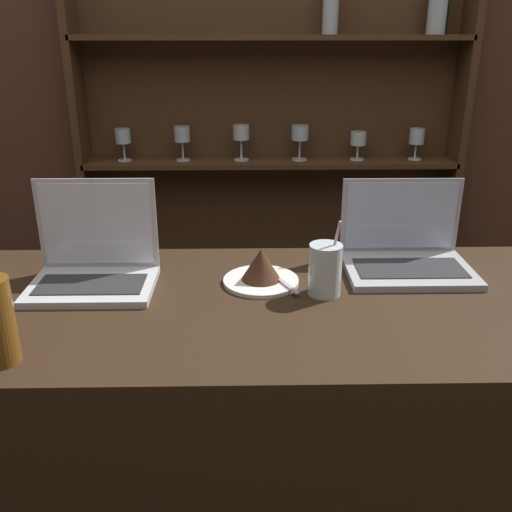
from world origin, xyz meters
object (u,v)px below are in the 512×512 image
object	(u,v)px
cake_plate	(260,270)
laptop_far	(406,251)
water_glass	(325,270)
laptop_near	(94,261)

from	to	relation	value
cake_plate	laptop_far	bearing A→B (deg)	13.36
laptop_far	water_glass	bearing A→B (deg)	-146.08
laptop_near	laptop_far	xyz separation A→B (m)	(0.80, 0.09, -0.01)
cake_plate	water_glass	size ratio (longest dim) A/B	1.03
laptop_far	cake_plate	xyz separation A→B (m)	(-0.39, -0.09, -0.01)
laptop_near	water_glass	xyz separation A→B (m)	(0.57, -0.07, 0.00)
cake_plate	laptop_near	bearing A→B (deg)	178.90
water_glass	cake_plate	bearing A→B (deg)	156.75
laptop_near	laptop_far	distance (m)	0.81
laptop_far	cake_plate	distance (m)	0.40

